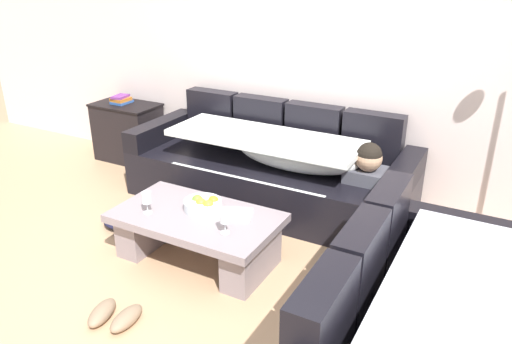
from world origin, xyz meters
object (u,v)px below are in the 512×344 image
coffee_table (197,231)px  side_cabinet (128,132)px  wine_glass_near_right (225,218)px  pair_of_shoes (114,315)px  crumpled_garment (127,220)px  wine_glass_near_left (146,199)px  couch_along_wall (273,170)px  open_magazine (232,214)px  couch_near_window (424,340)px  book_stack_on_cabinet (121,100)px  fruit_bowl (203,204)px

coffee_table → side_cabinet: (-1.85, 1.33, 0.08)m
wine_glass_near_right → pair_of_shoes: size_ratio=0.50×
wine_glass_near_right → crumpled_garment: wine_glass_near_right is taller
wine_glass_near_left → wine_glass_near_right: size_ratio=1.00×
couch_along_wall → side_cabinet: bearing=173.4°
side_cabinet → open_magazine: bearing=-30.2°
couch_near_window → couch_along_wall: bearing=45.7°
wine_glass_near_right → book_stack_on_cabinet: 2.68m
coffee_table → pair_of_shoes: coffee_table is taller
couch_near_window → wine_glass_near_right: 1.43m
couch_near_window → wine_glass_near_right: (-1.37, 0.36, 0.16)m
wine_glass_near_left → crumpled_garment: bearing=150.5°
couch_along_wall → open_magazine: bearing=-80.7°
coffee_table → open_magazine: bearing=26.8°
wine_glass_near_left → crumpled_garment: (-0.49, 0.28, -0.44)m
wine_glass_near_left → crumpled_garment: size_ratio=0.42×
pair_of_shoes → crumpled_garment: size_ratio=0.83×
couch_along_wall → pair_of_shoes: size_ratio=7.75×
side_cabinet → wine_glass_near_right: bearing=-33.8°
wine_glass_near_left → couch_along_wall: bearing=72.7°
couch_near_window → fruit_bowl: couch_near_window is taller
fruit_bowl → couch_along_wall: bearing=86.2°
coffee_table → wine_glass_near_left: 0.44m
couch_near_window → open_magazine: (-1.47, 0.60, 0.05)m
open_magazine → crumpled_garment: open_magazine is taller
crumpled_garment → fruit_bowl: bearing=-2.6°
open_magazine → crumpled_garment: (-1.04, 0.01, -0.33)m
wine_glass_near_right → couch_near_window: bearing=-14.6°
coffee_table → wine_glass_near_left: bearing=-154.8°
open_magazine → pair_of_shoes: open_magazine is taller
pair_of_shoes → crumpled_garment: crumpled_garment is taller
book_stack_on_cabinet → crumpled_garment: bearing=-47.7°
coffee_table → wine_glass_near_right: (0.33, -0.13, 0.26)m
open_magazine → couch_near_window: bearing=-43.1°
book_stack_on_cabinet → crumpled_garment: book_stack_on_cabinet is taller
couch_near_window → wine_glass_near_right: bearing=75.4°
coffee_table → wine_glass_near_left: wine_glass_near_left is taller
couch_along_wall → book_stack_on_cabinet: bearing=173.4°
wine_glass_near_left → pair_of_shoes: bearing=-68.7°
couch_near_window → book_stack_on_cabinet: bearing=63.2°
fruit_bowl → wine_glass_near_left: 0.41m
fruit_bowl → book_stack_on_cabinet: 2.30m
coffee_table → crumpled_garment: (-0.81, 0.13, -0.18)m
side_cabinet → crumpled_garment: 1.61m
open_magazine → side_cabinet: 2.41m
wine_glass_near_left → pair_of_shoes: wine_glass_near_left is taller
couch_near_window → pair_of_shoes: 1.81m
wine_glass_near_right → open_magazine: (-0.09, 0.24, -0.11)m
couch_along_wall → book_stack_on_cabinet: size_ratio=12.28×
wine_glass_near_right → pair_of_shoes: wine_glass_near_right is taller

